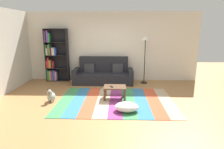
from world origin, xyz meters
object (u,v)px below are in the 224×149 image
at_px(bookshelf, 54,56).
at_px(standing_lamp, 145,44).
at_px(coffee_table, 115,89).
at_px(dog, 51,96).
at_px(pouf, 127,107).
at_px(couch, 103,74).
at_px(tv_remote, 112,87).

height_order(bookshelf, standing_lamp, bookshelf).
xyz_separation_m(coffee_table, dog, (-1.83, -0.30, -0.15)).
height_order(pouf, standing_lamp, standing_lamp).
bearing_deg(coffee_table, couch, 105.38).
bearing_deg(couch, tv_remote, -77.90).
xyz_separation_m(bookshelf, pouf, (2.77, -2.93, -0.86)).
bearing_deg(pouf, tv_remote, 115.58).
height_order(couch, coffee_table, couch).
distance_m(coffee_table, standing_lamp, 2.40).
xyz_separation_m(couch, bookshelf, (-1.98, 0.28, 0.65)).
distance_m(bookshelf, coffee_table, 3.25).
relative_size(couch, pouf, 3.70).
relative_size(pouf, standing_lamp, 0.34).
bearing_deg(standing_lamp, bookshelf, 176.12).
height_order(coffee_table, standing_lamp, standing_lamp).
xyz_separation_m(standing_lamp, tv_remote, (-1.19, -1.83, -1.10)).
height_order(bookshelf, dog, bookshelf).
bearing_deg(standing_lamp, coffee_table, -121.64).
height_order(couch, bookshelf, bookshelf).
relative_size(bookshelf, tv_remote, 13.77).
height_order(bookshelf, pouf, bookshelf).
relative_size(coffee_table, tv_remote, 4.39).
relative_size(couch, tv_remote, 15.07).
bearing_deg(tv_remote, standing_lamp, 32.29).
relative_size(coffee_table, standing_lamp, 0.37).
height_order(bookshelf, coffee_table, bookshelf).
distance_m(coffee_table, pouf, 0.99).
distance_m(couch, tv_remote, 1.83).
bearing_deg(coffee_table, pouf, -70.74).
height_order(dog, standing_lamp, standing_lamp).
bearing_deg(coffee_table, tv_remote, -152.78).
distance_m(standing_lamp, tv_remote, 2.44).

